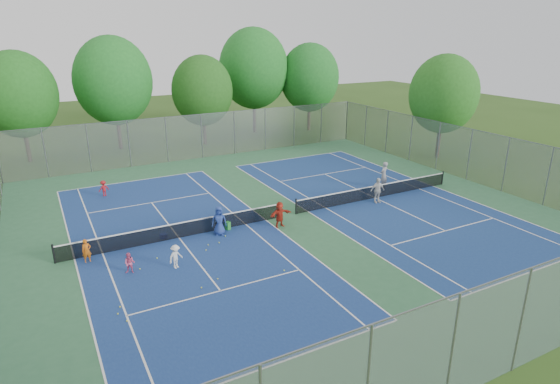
# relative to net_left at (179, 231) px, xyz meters

# --- Properties ---
(ground) EXTENTS (120.00, 120.00, 0.00)m
(ground) POSITION_rel_net_left_xyz_m (7.00, 0.00, -0.46)
(ground) COLOR #2B4B17
(ground) RESTS_ON ground
(court_pad) EXTENTS (32.00, 32.00, 0.01)m
(court_pad) POSITION_rel_net_left_xyz_m (7.00, 0.00, -0.45)
(court_pad) COLOR #2F633E
(court_pad) RESTS_ON ground
(court_left) EXTENTS (10.97, 23.77, 0.01)m
(court_left) POSITION_rel_net_left_xyz_m (0.00, 0.00, -0.44)
(court_left) COLOR navy
(court_left) RESTS_ON court_pad
(court_right) EXTENTS (10.97, 23.77, 0.01)m
(court_right) POSITION_rel_net_left_xyz_m (14.00, 0.00, -0.44)
(court_right) COLOR navy
(court_right) RESTS_ON court_pad
(net_left) EXTENTS (12.87, 0.10, 0.91)m
(net_left) POSITION_rel_net_left_xyz_m (0.00, 0.00, 0.00)
(net_left) COLOR black
(net_left) RESTS_ON ground
(net_right) EXTENTS (12.87, 0.10, 0.91)m
(net_right) POSITION_rel_net_left_xyz_m (14.00, 0.00, 0.00)
(net_right) COLOR black
(net_right) RESTS_ON ground
(fence_north) EXTENTS (32.00, 0.10, 4.00)m
(fence_north) POSITION_rel_net_left_xyz_m (7.00, 16.00, 1.54)
(fence_north) COLOR gray
(fence_north) RESTS_ON ground
(fence_south) EXTENTS (32.00, 0.10, 4.00)m
(fence_south) POSITION_rel_net_left_xyz_m (7.00, -16.00, 1.54)
(fence_south) COLOR gray
(fence_south) RESTS_ON ground
(fence_east) EXTENTS (0.10, 32.00, 4.00)m
(fence_east) POSITION_rel_net_left_xyz_m (23.00, 0.00, 1.54)
(fence_east) COLOR gray
(fence_east) RESTS_ON ground
(tree_nw) EXTENTS (6.40, 6.40, 9.58)m
(tree_nw) POSITION_rel_net_left_xyz_m (-7.00, 22.00, 5.44)
(tree_nw) COLOR #443326
(tree_nw) RESTS_ON ground
(tree_nl) EXTENTS (7.20, 7.20, 10.69)m
(tree_nl) POSITION_rel_net_left_xyz_m (1.00, 23.00, 6.09)
(tree_nl) COLOR #443326
(tree_nl) RESTS_ON ground
(tree_nc) EXTENTS (6.00, 6.00, 8.85)m
(tree_nc) POSITION_rel_net_left_xyz_m (9.00, 21.00, 4.94)
(tree_nc) COLOR #443326
(tree_nc) RESTS_ON ground
(tree_nr) EXTENTS (7.60, 7.60, 11.42)m
(tree_nr) POSITION_rel_net_left_xyz_m (16.00, 24.00, 6.59)
(tree_nr) COLOR #443326
(tree_nr) RESTS_ON ground
(tree_ne) EXTENTS (6.60, 6.60, 9.77)m
(tree_ne) POSITION_rel_net_left_xyz_m (22.00, 22.00, 5.51)
(tree_ne) COLOR #443326
(tree_ne) RESTS_ON ground
(tree_side_e) EXTENTS (6.00, 6.00, 9.20)m
(tree_side_e) POSITION_rel_net_left_xyz_m (26.00, 6.00, 5.29)
(tree_side_e) COLOR #443326
(tree_side_e) RESTS_ON ground
(ball_crate) EXTENTS (0.38, 0.38, 0.27)m
(ball_crate) POSITION_rel_net_left_xyz_m (-0.78, 0.38, -0.32)
(ball_crate) COLOR blue
(ball_crate) RESTS_ON ground
(ball_hopper) EXTENTS (0.33, 0.33, 0.50)m
(ball_hopper) POSITION_rel_net_left_xyz_m (2.87, -0.22, -0.20)
(ball_hopper) COLOR green
(ball_hopper) RESTS_ON ground
(student_a) EXTENTS (0.48, 0.34, 1.24)m
(student_a) POSITION_rel_net_left_xyz_m (-4.90, -0.60, 0.16)
(student_a) COLOR #CB6013
(student_a) RESTS_ON ground
(student_b) EXTENTS (0.64, 0.60, 1.07)m
(student_b) POSITION_rel_net_left_xyz_m (-3.22, -2.80, 0.08)
(student_b) COLOR #DB5582
(student_b) RESTS_ON ground
(student_c) EXTENTS (0.92, 0.76, 1.24)m
(student_c) POSITION_rel_net_left_xyz_m (-1.12, -3.34, 0.16)
(student_c) COLOR white
(student_c) RESTS_ON ground
(student_d) EXTENTS (0.79, 0.51, 1.26)m
(student_d) POSITION_rel_net_left_xyz_m (2.27, -0.60, 0.17)
(student_d) COLOR black
(student_d) RESTS_ON ground
(student_e) EXTENTS (0.98, 0.81, 1.72)m
(student_e) POSITION_rel_net_left_xyz_m (2.20, -0.62, 0.40)
(student_e) COLOR navy
(student_e) RESTS_ON ground
(student_f) EXTENTS (1.50, 0.63, 1.57)m
(student_f) POSITION_rel_net_left_xyz_m (5.78, -1.26, 0.33)
(student_f) COLOR #AF2819
(student_f) RESTS_ON ground
(child_far_baseline) EXTENTS (0.83, 0.62, 1.15)m
(child_far_baseline) POSITION_rel_net_left_xyz_m (-2.60, 9.35, 0.12)
(child_far_baseline) COLOR maroon
(child_far_baseline) RESTS_ON ground
(instructor) EXTENTS (0.84, 0.71, 1.98)m
(instructor) POSITION_rel_net_left_xyz_m (15.99, 1.56, 0.53)
(instructor) COLOR gray
(instructor) RESTS_ON ground
(teen_court_b) EXTENTS (1.07, 0.57, 1.75)m
(teen_court_b) POSITION_rel_net_left_xyz_m (13.53, -0.74, 0.42)
(teen_court_b) COLOR silver
(teen_court_b) RESTS_ON ground
(tennis_ball_0) EXTENTS (0.07, 0.07, 0.07)m
(tennis_ball_0) POSITION_rel_net_left_xyz_m (-0.68, -5.79, -0.42)
(tennis_ball_0) COLOR #CBD130
(tennis_ball_0) RESTS_ON ground
(tennis_ball_1) EXTENTS (0.07, 0.07, 0.07)m
(tennis_ball_1) POSITION_rel_net_left_xyz_m (-4.41, -6.13, -0.42)
(tennis_ball_1) COLOR yellow
(tennis_ball_1) RESTS_ON ground
(tennis_ball_2) EXTENTS (0.07, 0.07, 0.07)m
(tennis_ball_2) POSITION_rel_net_left_xyz_m (-2.77, -2.69, -0.42)
(tennis_ball_2) COLOR #C8E034
(tennis_ball_2) RESTS_ON ground
(tennis_ball_3) EXTENTS (0.07, 0.07, 0.07)m
(tennis_ball_3) POSITION_rel_net_left_xyz_m (3.41, -6.15, -0.42)
(tennis_ball_3) COLOR #DDF438
(tennis_ball_3) RESTS_ON ground
(tennis_ball_4) EXTENTS (0.07, 0.07, 0.07)m
(tennis_ball_4) POSITION_rel_net_left_xyz_m (1.74, -1.72, -0.42)
(tennis_ball_4) COLOR #C8DE33
(tennis_ball_4) RESTS_ON ground
(tennis_ball_5) EXTENTS (0.07, 0.07, 0.07)m
(tennis_ball_5) POSITION_rel_net_left_xyz_m (1.12, -1.70, -0.42)
(tennis_ball_5) COLOR gold
(tennis_ball_5) RESTS_ON ground
(tennis_ball_6) EXTENTS (0.07, 0.07, 0.07)m
(tennis_ball_6) POSITION_rel_net_left_xyz_m (0.25, -5.39, -0.42)
(tennis_ball_6) COLOR yellow
(tennis_ball_6) RESTS_ON ground
(tennis_ball_7) EXTENTS (0.07, 0.07, 0.07)m
(tennis_ball_7) POSITION_rel_net_left_xyz_m (-4.18, -6.81, -0.42)
(tennis_ball_7) COLOR yellow
(tennis_ball_7) RESTS_ON ground
(tennis_ball_8) EXTENTS (0.07, 0.07, 0.07)m
(tennis_ball_8) POSITION_rel_net_left_xyz_m (-1.73, -1.94, -0.42)
(tennis_ball_8) COLOR #CAF338
(tennis_ball_8) RESTS_ON ground
(tennis_ball_9) EXTENTS (0.07, 0.07, 0.07)m
(tennis_ball_9) POSITION_rel_net_left_xyz_m (2.37, -1.07, -0.42)
(tennis_ball_9) COLOR #B8D631
(tennis_ball_9) RESTS_ON ground
(tennis_ball_10) EXTENTS (0.07, 0.07, 0.07)m
(tennis_ball_10) POSITION_rel_net_left_xyz_m (-4.24, -5.64, -0.42)
(tennis_ball_10) COLOR #CCD331
(tennis_ball_10) RESTS_ON ground
(tennis_ball_11) EXTENTS (0.07, 0.07, 0.07)m
(tennis_ball_11) POSITION_rel_net_left_xyz_m (0.80, -2.25, -0.42)
(tennis_ball_11) COLOR yellow
(tennis_ball_11) RESTS_ON ground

